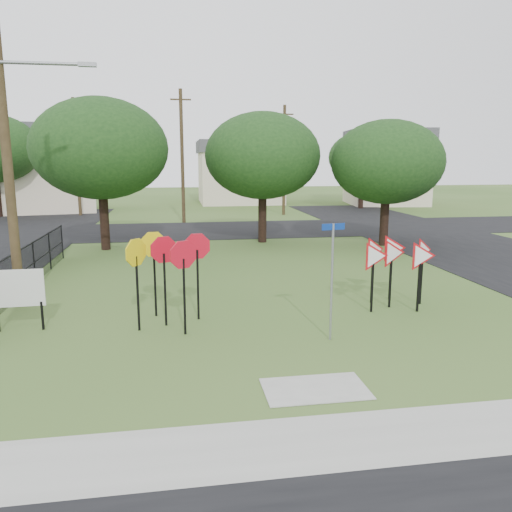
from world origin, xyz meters
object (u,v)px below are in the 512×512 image
at_px(info_board, 18,291).
at_px(stop_sign_cluster, 167,259).
at_px(street_name_sign, 332,274).
at_px(yield_sign_cluster, 396,255).

bearing_deg(info_board, stop_sign_cluster, -1.76).
bearing_deg(info_board, street_name_sign, -13.80).
distance_m(street_name_sign, stop_sign_cluster, 4.31).
relative_size(stop_sign_cluster, yield_sign_cluster, 0.92).
distance_m(yield_sign_cluster, info_board, 10.48).
distance_m(street_name_sign, yield_sign_cluster, 3.68).
xyz_separation_m(street_name_sign, info_board, (-7.70, 1.89, -0.58)).
height_order(street_name_sign, info_board, street_name_sign).
bearing_deg(info_board, yield_sign_cluster, 3.04).
height_order(street_name_sign, stop_sign_cluster, street_name_sign).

